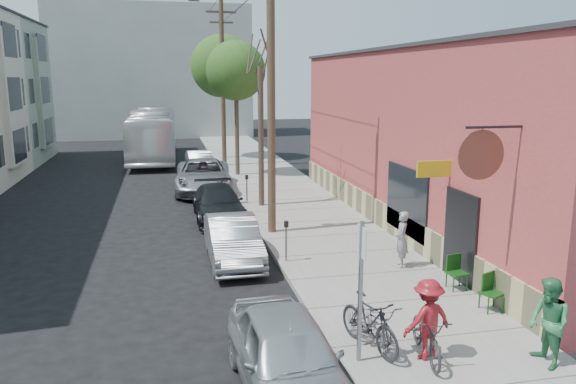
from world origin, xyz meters
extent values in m
plane|color=black|center=(0.00, 0.00, 0.00)|extent=(120.00, 120.00, 0.00)
cube|color=gray|center=(4.25, 11.00, 0.07)|extent=(4.50, 58.00, 0.15)
cube|color=#AC4040|center=(9.00, 5.00, 3.25)|extent=(5.00, 20.00, 6.50)
cube|color=#2B2B2D|center=(9.00, 5.00, 6.55)|extent=(5.20, 20.20, 0.12)
cube|color=tan|center=(6.48, 5.00, 0.55)|extent=(0.10, 20.00, 1.10)
cube|color=black|center=(6.47, -1.00, 1.30)|extent=(0.10, 1.60, 2.60)
cube|color=black|center=(6.47, 2.50, 1.60)|extent=(0.08, 3.00, 2.20)
cylinder|color=brown|center=(5.55, -3.20, 3.90)|extent=(1.10, 0.06, 1.10)
cube|color=gold|center=(6.00, -0.20, 3.10)|extent=(1.00, 0.08, 0.45)
cube|color=beige|center=(-9.25, 18.00, 4.50)|extent=(1.10, 3.20, 7.00)
cube|color=gray|center=(-9.25, 26.00, 4.50)|extent=(1.10, 3.20, 7.00)
cube|color=#A4A49F|center=(-2.00, 42.00, 6.00)|extent=(18.00, 8.00, 12.00)
cube|color=slate|center=(2.35, -4.61, 1.55)|extent=(0.07, 0.07, 2.80)
cube|color=silver|center=(2.35, -4.61, 2.55)|extent=(0.02, 0.45, 0.60)
cylinder|color=slate|center=(2.25, 1.56, 0.70)|extent=(0.06, 0.06, 1.10)
cylinder|color=black|center=(2.25, 1.56, 1.30)|extent=(0.14, 0.14, 0.18)
cylinder|color=slate|center=(2.25, 9.66, 0.70)|extent=(0.06, 0.06, 1.10)
cylinder|color=black|center=(2.25, 9.66, 1.30)|extent=(0.14, 0.14, 0.18)
cylinder|color=#503A28|center=(2.45, 4.89, 5.15)|extent=(0.28, 0.28, 10.00)
cylinder|color=#503A28|center=(2.45, 20.77, 5.15)|extent=(0.28, 0.28, 10.00)
cube|color=#503A28|center=(2.45, 20.77, 9.35)|extent=(1.80, 0.12, 0.12)
cube|color=#503A28|center=(2.45, 20.77, 8.75)|extent=(1.40, 0.10, 0.10)
cylinder|color=#44392C|center=(2.80, 9.11, 3.08)|extent=(0.24, 0.24, 5.86)
cylinder|color=#44392C|center=(2.80, 17.09, 2.86)|extent=(0.24, 0.24, 5.41)
sphere|color=#335C20|center=(2.80, 17.09, 5.90)|extent=(3.26, 3.26, 3.26)
cylinder|color=#44392C|center=(2.80, 24.33, 3.03)|extent=(0.24, 0.24, 5.76)
sphere|color=#335C20|center=(2.80, 24.33, 6.27)|extent=(4.18, 4.18, 4.18)
imported|color=gray|center=(5.40, 0.37, 0.97)|extent=(0.59, 0.70, 1.64)
imported|color=#317A48|center=(5.78, -5.54, 1.02)|extent=(0.71, 0.88, 1.73)
imported|color=maroon|center=(3.68, -4.78, 0.96)|extent=(1.14, 0.79, 1.61)
imported|color=black|center=(3.68, -4.78, 0.62)|extent=(0.90, 1.86, 0.94)
imported|color=black|center=(2.71, -4.20, 0.71)|extent=(1.03, 1.95, 1.13)
imported|color=gray|center=(2.93, -4.01, 0.62)|extent=(0.80, 1.86, 0.95)
imported|color=#AAAFB2|center=(0.80, -5.23, 0.73)|extent=(1.89, 4.35, 1.46)
imported|color=gray|center=(0.74, 2.28, 0.69)|extent=(1.50, 4.21, 1.38)
imported|color=black|center=(0.80, 7.56, 0.66)|extent=(1.90, 4.59, 1.33)
imported|color=#929298|center=(0.62, 13.23, 0.80)|extent=(3.01, 5.91, 1.60)
imported|color=#BABCC3|center=(0.80, 18.59, 0.66)|extent=(1.64, 4.07, 1.31)
imported|color=silver|center=(-1.92, 25.16, 1.71)|extent=(3.14, 12.33, 3.42)
camera|label=1|loc=(-1.15, -14.11, 5.56)|focal=35.00mm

